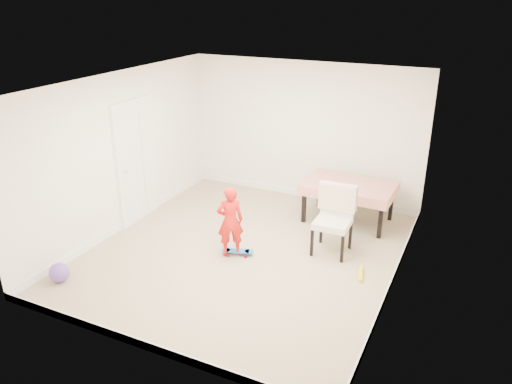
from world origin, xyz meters
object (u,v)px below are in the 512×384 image
at_px(dining_table, 348,202).
at_px(skateboard, 238,253).
at_px(balloon, 59,273).
at_px(dining_chair, 333,221).
at_px(child, 230,223).

bearing_deg(dining_table, skateboard, -120.33).
xyz_separation_m(dining_table, skateboard, (-1.18, -1.90, -0.32)).
xyz_separation_m(skateboard, balloon, (-1.89, -1.72, 0.10)).
height_order(dining_chair, balloon, dining_chair).
distance_m(dining_table, balloon, 4.75).
relative_size(dining_chair, child, 0.96).
bearing_deg(dining_chair, child, -151.57).
relative_size(dining_table, child, 1.38).
relative_size(dining_table, balloon, 5.40).
distance_m(dining_chair, skateboard, 1.53).
distance_m(dining_table, child, 2.33).
bearing_deg(skateboard, child, -163.99).
bearing_deg(balloon, dining_table, 49.72).
bearing_deg(dining_table, balloon, -128.73).
bearing_deg(dining_chair, balloon, -143.44).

